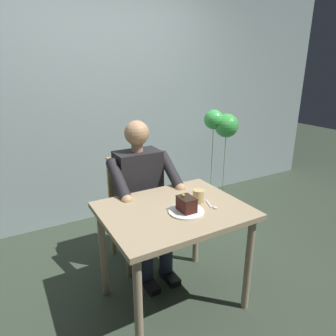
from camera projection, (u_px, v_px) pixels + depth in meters
name	position (u px, v px, depth m)	size (l,w,h in m)	color
ground_plane	(173.00, 299.00, 2.23)	(14.00, 14.00, 0.00)	#323D2F
cafe_rear_panel	(94.00, 80.00, 3.09)	(6.40, 0.12, 3.00)	#99ABAD
dining_table	(174.00, 222.00, 2.02)	(0.94, 0.74, 0.75)	tan
chair	(135.00, 203.00, 2.62)	(0.42, 0.42, 0.92)	tan
seated_person	(143.00, 195.00, 2.43)	(0.53, 0.58, 1.25)	black
dessert_plate	(186.00, 211.00, 1.94)	(0.23, 0.23, 0.01)	white
cake_slice	(186.00, 204.00, 1.92)	(0.09, 0.12, 0.11)	#3E1A14
coffee_cup	(198.00, 196.00, 2.07)	(0.11, 0.08, 0.09)	tan
dessert_spoon	(212.00, 206.00, 2.02)	(0.05, 0.14, 0.01)	silver
balloon_display	(221.00, 133.00, 3.23)	(0.34, 0.31, 1.21)	#B2C1C6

